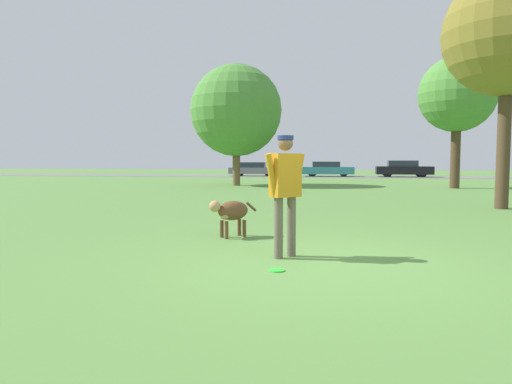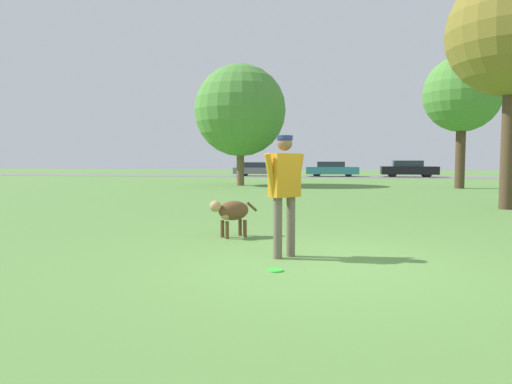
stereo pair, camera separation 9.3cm
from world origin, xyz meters
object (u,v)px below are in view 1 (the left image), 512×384
frisbee (277,270)px  parked_car_grey (254,169)px  parked_car_teal (328,169)px  person (285,185)px  dog (231,212)px  tree_near_right (508,34)px  parked_car_black (404,169)px  tree_far_right (457,95)px  tree_far_left (236,111)px

frisbee → parked_car_grey: (-6.33, 33.95, 0.59)m
parked_car_teal → person: bearing=-88.9°
dog → tree_near_right: 10.16m
parked_car_grey → parked_car_black: bearing=-3.6°
parked_car_teal → parked_car_black: 6.24m
tree_far_right → parked_car_black: bearing=91.2°
parked_car_grey → tree_near_right: bearing=-67.6°
tree_near_right → parked_car_grey: bearing=115.0°
tree_near_right → parked_car_grey: (-11.87, 25.41, -4.41)m
dog → tree_far_left: size_ratio=0.12×
tree_near_right → person: bearing=-125.6°
parked_car_black → frisbee: bearing=-99.8°
person → parked_car_black: person is taller
frisbee → person: bearing=89.1°
tree_near_right → parked_car_grey: tree_near_right is taller
person → parked_car_teal: (0.12, 33.04, -0.43)m
tree_far_left → parked_car_grey: size_ratio=1.51×
dog → frisbee: dog is taller
tree_far_left → parked_car_grey: bearing=96.3°
frisbee → tree_far_right: size_ratio=0.03×
parked_car_grey → parked_car_black: 12.71m
parked_car_black → parked_car_teal: bearing=179.7°
dog → frisbee: (1.16, -2.38, -0.47)m
tree_far_left → person: bearing=-75.6°
dog → tree_far_right: size_ratio=0.12×
frisbee → tree_near_right: 11.34m
person → parked_car_black: 33.53m
parked_car_teal → tree_near_right: bearing=-76.6°
person → parked_car_teal: 33.05m
frisbee → tree_near_right: tree_near_right is taller
parked_car_teal → frisbee: bearing=-88.9°
dog → frisbee: bearing=75.6°
tree_far_right → parked_car_grey: 20.56m
dog → parked_car_teal: 31.53m
tree_far_left → parked_car_grey: tree_far_left is taller
frisbee → parked_car_black: parked_car_black is taller
frisbee → tree_far_right: 20.28m
person → dog: 2.02m
person → parked_car_black: (6.36, 32.92, -0.39)m
person → tree_far_left: (-4.71, 18.34, 3.08)m
person → frisbee: size_ratio=8.68×
tree_far_left → parked_car_black: size_ratio=1.47×
person → parked_car_grey: (-6.35, 33.11, -0.47)m
person → tree_far_left: bearing=58.0°
person → dog: bearing=80.7°
dog → frisbee: 2.69m
parked_car_grey → parked_car_teal: size_ratio=0.99×
tree_near_right → tree_far_right: 10.10m
tree_far_right → parked_car_grey: tree_far_right is taller
dog → parked_car_teal: bearing=-132.6°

